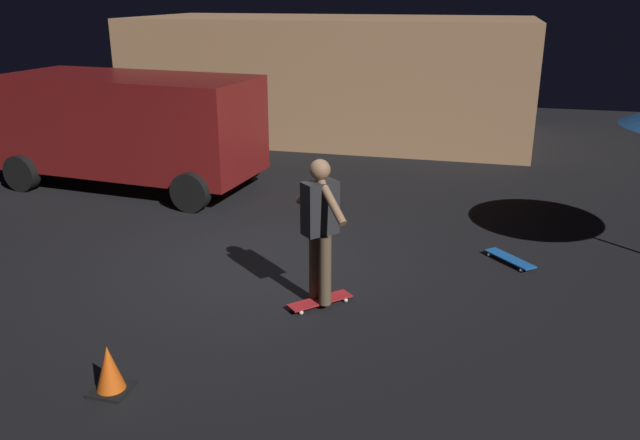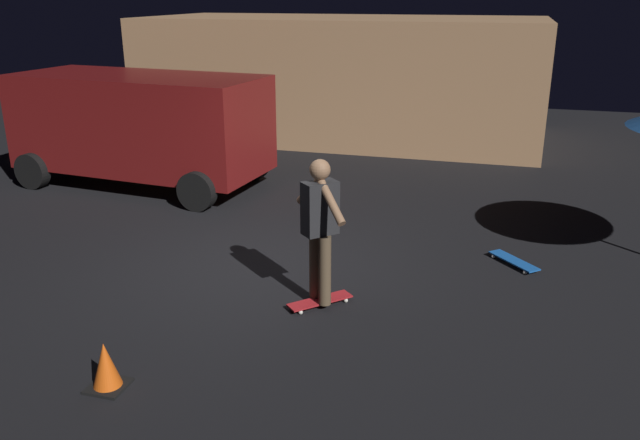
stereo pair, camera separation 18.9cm
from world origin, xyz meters
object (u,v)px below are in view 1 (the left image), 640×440
object	(u,v)px
parked_van	(131,124)
skateboard_spare	(510,259)
skateboard_ridden	(320,301)
traffic_cone	(109,371)
skater	(320,221)

from	to	relation	value
parked_van	skateboard_spare	size ratio (longest dim) A/B	6.73
skateboard_ridden	skateboard_spare	bearing A→B (deg)	40.72
skateboard_spare	traffic_cone	distance (m)	5.34
skateboard_ridden	traffic_cone	world-z (taller)	traffic_cone
skateboard_spare	traffic_cone	world-z (taller)	traffic_cone
skateboard_ridden	traffic_cone	distance (m)	2.56
skater	traffic_cone	distance (m)	2.68
parked_van	skateboard_spare	bearing A→B (deg)	-17.21
skateboard_ridden	traffic_cone	size ratio (longest dim) A/B	1.52
skateboard_ridden	skater	distance (m)	0.98
skater	traffic_cone	bearing A→B (deg)	-123.54
parked_van	skateboard_spare	xyz separation A→B (m)	(6.72, -2.08, -1.11)
parked_van	skateboard_ridden	distance (m)	6.13
traffic_cone	parked_van	bearing A→B (deg)	117.54
skater	traffic_cone	size ratio (longest dim) A/B	3.63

